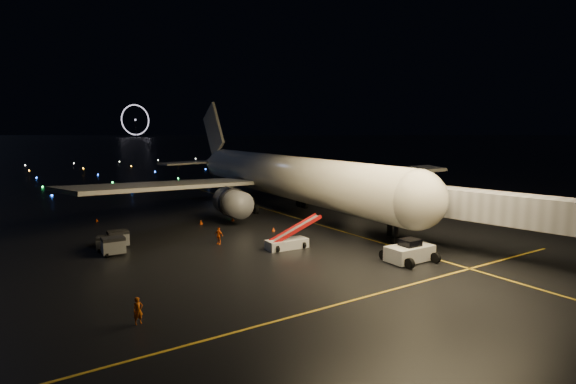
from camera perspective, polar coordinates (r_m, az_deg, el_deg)
name	(u,v)px	position (r m, az deg, el deg)	size (l,w,h in m)	color
ground	(39,149)	(335.43, -29.02, 4.79)	(2000.00, 2000.00, 0.00)	black
lane_centre	(311,222)	(62.25, 2.88, -3.84)	(0.25, 80.00, 0.02)	gold
lane_cross	(323,309)	(33.26, 4.41, -14.54)	(60.00, 0.25, 0.02)	gold
airliner	(273,152)	(71.96, -1.90, 5.07)	(64.29, 61.07, 18.22)	silver
pushback_tug	(410,250)	(45.40, 15.20, -7.15)	(4.67, 2.44, 2.22)	silver
belt_loader	(287,234)	(48.36, -0.15, -5.33)	(6.65, 1.81, 3.22)	silver
crew_a	(138,311)	(32.02, -18.50, -14.11)	(0.67, 0.44, 1.84)	orange
crew_c	(219,236)	(50.85, -8.80, -5.50)	(1.14, 0.47, 1.95)	orange
safety_cone_0	(273,229)	(56.67, -1.87, -4.77)	(0.43, 0.43, 0.49)	#F64707
safety_cone_1	(233,219)	(63.43, -7.05, -3.45)	(0.44, 0.44, 0.50)	#F64707
safety_cone_2	(201,222)	(62.02, -10.99, -3.77)	(0.48, 0.48, 0.55)	#F64707
safety_cone_3	(97,220)	(67.91, -23.13, -3.29)	(0.41, 0.41, 0.46)	#F64707
ferris_wheel	(135,121)	(778.95, -18.81, 8.52)	(50.00, 4.00, 52.00)	black
taxiway_lights	(95,173)	(142.89, -23.31, 2.27)	(164.00, 92.00, 0.36)	black
baggage_cart_0	(114,246)	(49.33, -21.28, -6.44)	(2.18, 1.52, 1.85)	gray
baggage_cart_1	(118,239)	(52.44, -20.76, -5.60)	(2.13, 1.49, 1.81)	gray
baggage_cart_2	(106,244)	(51.33, -22.07, -6.10)	(1.82, 1.28, 1.55)	gray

